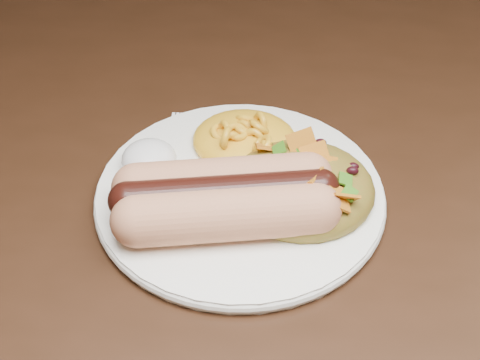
{
  "coord_description": "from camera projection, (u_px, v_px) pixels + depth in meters",
  "views": [
    {
      "loc": [
        -0.08,
        -0.56,
        1.13
      ],
      "look_at": [
        -0.11,
        -0.17,
        0.77
      ],
      "focal_mm": 55.0,
      "sensor_mm": 36.0,
      "label": 1
    }
  ],
  "objects": [
    {
      "name": "fork",
      "position": [
        166.0,
        178.0,
        0.57
      ],
      "size": [
        0.03,
        0.12,
        0.0
      ],
      "primitive_type": "cube",
      "rotation": [
        0.0,
        0.0,
        0.11
      ],
      "color": "white",
      "rests_on": "table"
    },
    {
      "name": "sour_cream",
      "position": [
        149.0,
        155.0,
        0.55
      ],
      "size": [
        0.05,
        0.05,
        0.03
      ],
      "primitive_type": "ellipsoid",
      "rotation": [
        0.0,
        0.0,
        0.18
      ],
      "color": "white",
      "rests_on": "plate"
    },
    {
      "name": "plate",
      "position": [
        240.0,
        195.0,
        0.55
      ],
      "size": [
        0.28,
        0.28,
        0.01
      ],
      "primitive_type": "cylinder",
      "rotation": [
        0.0,
        0.0,
        -0.4
      ],
      "color": "white",
      "rests_on": "table"
    },
    {
      "name": "table",
      "position": [
        365.0,
        157.0,
        0.73
      ],
      "size": [
        1.6,
        0.9,
        0.75
      ],
      "color": "black",
      "rests_on": "floor"
    },
    {
      "name": "hotdog",
      "position": [
        225.0,
        197.0,
        0.51
      ],
      "size": [
        0.14,
        0.09,
        0.04
      ],
      "rotation": [
        0.0,
        0.0,
        0.17
      ],
      "color": "#E08E5F",
      "rests_on": "plate"
    },
    {
      "name": "mac_and_cheese",
      "position": [
        245.0,
        128.0,
        0.57
      ],
      "size": [
        0.09,
        0.08,
        0.03
      ],
      "primitive_type": "ellipsoid",
      "rotation": [
        0.0,
        0.0,
        0.05
      ],
      "color": "orange",
      "rests_on": "plate"
    },
    {
      "name": "taco_salad",
      "position": [
        302.0,
        177.0,
        0.53
      ],
      "size": [
        0.11,
        0.1,
        0.05
      ],
      "rotation": [
        0.0,
        0.0,
        0.08
      ],
      "color": "#AD3E1D",
      "rests_on": "plate"
    }
  ]
}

